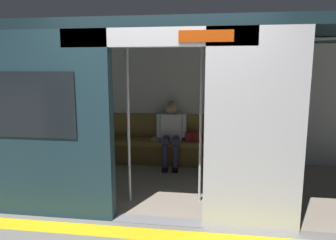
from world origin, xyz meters
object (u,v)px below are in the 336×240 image
(book, at_px, (156,139))
(grab_pole_far, at_px, (201,122))
(person_seated, at_px, (171,129))
(train_car, at_px, (166,85))
(bench_seat, at_px, (178,146))
(grab_pole_door, at_px, (128,122))
(handbag, at_px, (192,136))

(book, height_order, grab_pole_far, grab_pole_far)
(grab_pole_far, bearing_deg, person_seated, -68.95)
(train_car, xyz_separation_m, bench_seat, (-0.08, -1.00, -1.19))
(bench_seat, height_order, person_seated, person_seated)
(bench_seat, xyz_separation_m, grab_pole_door, (0.47, 1.70, 0.75))
(grab_pole_door, bearing_deg, bench_seat, -105.32)
(person_seated, xyz_separation_m, grab_pole_door, (0.35, 1.65, 0.42))
(train_car, relative_size, book, 29.09)
(handbag, bearing_deg, person_seated, 11.51)
(bench_seat, height_order, grab_pole_door, grab_pole_door)
(bench_seat, bearing_deg, handbag, -174.47)
(bench_seat, bearing_deg, book, -7.14)
(handbag, height_order, grab_pole_far, grab_pole_far)
(book, bearing_deg, handbag, 178.73)
(bench_seat, bearing_deg, person_seated, 24.50)
(bench_seat, height_order, book, book)
(bench_seat, xyz_separation_m, person_seated, (0.11, 0.05, 0.33))
(bench_seat, bearing_deg, grab_pole_door, 74.68)
(bench_seat, relative_size, grab_pole_door, 1.48)
(book, height_order, grab_pole_door, grab_pole_door)
(person_seated, bearing_deg, book, -18.78)
(train_car, xyz_separation_m, handbag, (-0.35, -1.03, -1.00))
(handbag, relative_size, grab_pole_door, 0.12)
(book, distance_m, grab_pole_far, 1.95)
(person_seated, distance_m, grab_pole_far, 1.67)
(grab_pole_door, bearing_deg, train_car, -119.15)
(handbag, distance_m, grab_pole_far, 1.69)
(handbag, relative_size, grab_pole_far, 0.12)
(train_car, bearing_deg, person_seated, -87.74)
(train_car, distance_m, book, 1.54)
(book, bearing_deg, grab_pole_far, 119.85)
(train_car, height_order, person_seated, train_car)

